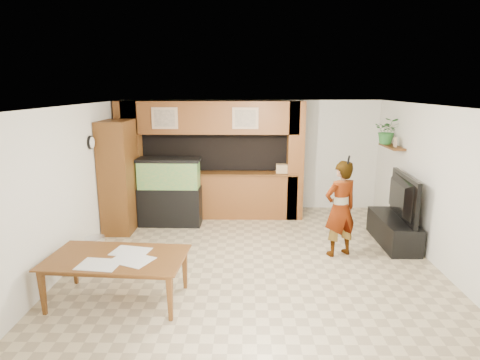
{
  "coord_description": "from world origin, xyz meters",
  "views": [
    {
      "loc": [
        -0.13,
        -6.23,
        2.88
      ],
      "look_at": [
        -0.24,
        0.6,
        1.3
      ],
      "focal_mm": 30.0,
      "sensor_mm": 36.0,
      "label": 1
    }
  ],
  "objects_px": {
    "aquarium": "(170,193)",
    "person": "(340,209)",
    "pantry_cabinet": "(119,177)",
    "dining_table": "(117,280)",
    "television": "(396,197)"
  },
  "relations": [
    {
      "from": "aquarium",
      "to": "person",
      "type": "height_order",
      "value": "person"
    },
    {
      "from": "pantry_cabinet",
      "to": "dining_table",
      "type": "relative_size",
      "value": 1.21
    },
    {
      "from": "pantry_cabinet",
      "to": "television",
      "type": "relative_size",
      "value": 1.57
    },
    {
      "from": "television",
      "to": "dining_table",
      "type": "distance_m",
      "value": 5.08
    },
    {
      "from": "television",
      "to": "person",
      "type": "height_order",
      "value": "person"
    },
    {
      "from": "pantry_cabinet",
      "to": "aquarium",
      "type": "bearing_deg",
      "value": 19.17
    },
    {
      "from": "aquarium",
      "to": "television",
      "type": "distance_m",
      "value": 4.51
    },
    {
      "from": "person",
      "to": "television",
      "type": "bearing_deg",
      "value": -177.19
    },
    {
      "from": "aquarium",
      "to": "television",
      "type": "relative_size",
      "value": 1.01
    },
    {
      "from": "pantry_cabinet",
      "to": "person",
      "type": "height_order",
      "value": "pantry_cabinet"
    },
    {
      "from": "television",
      "to": "person",
      "type": "distance_m",
      "value": 1.29
    },
    {
      "from": "pantry_cabinet",
      "to": "dining_table",
      "type": "height_order",
      "value": "pantry_cabinet"
    },
    {
      "from": "pantry_cabinet",
      "to": "television",
      "type": "xyz_separation_m",
      "value": [
        5.35,
        -0.66,
        -0.21
      ]
    },
    {
      "from": "television",
      "to": "dining_table",
      "type": "bearing_deg",
      "value": 119.85
    },
    {
      "from": "pantry_cabinet",
      "to": "person",
      "type": "distance_m",
      "value": 4.38
    }
  ]
}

